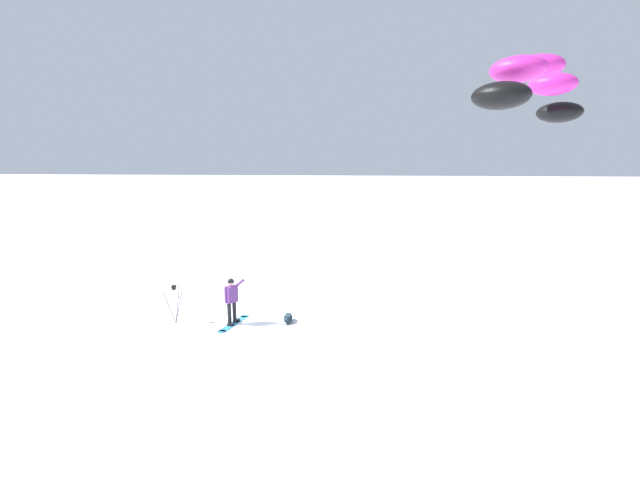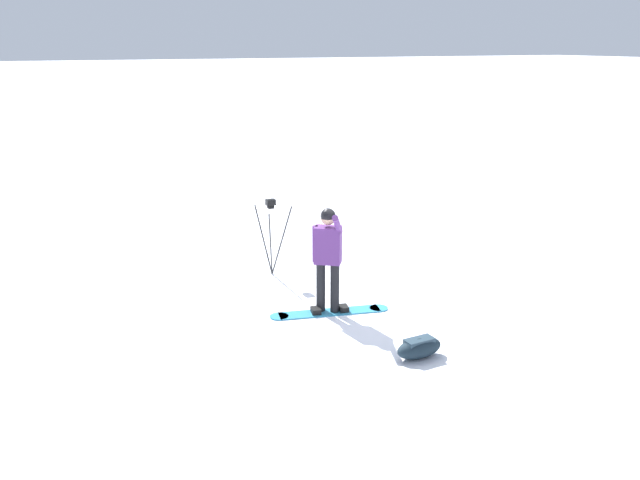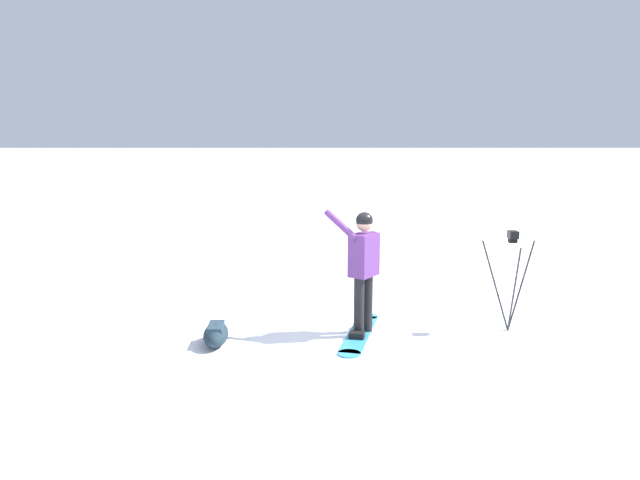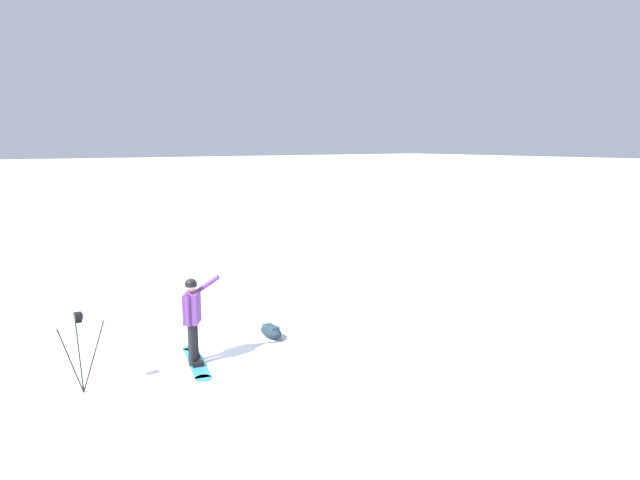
# 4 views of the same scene
# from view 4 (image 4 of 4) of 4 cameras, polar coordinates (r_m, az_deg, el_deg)

# --- Properties ---
(ground_plane) EXTENTS (300.00, 300.00, 0.00)m
(ground_plane) POSITION_cam_4_polar(r_m,az_deg,el_deg) (11.80, -12.55, -11.00)
(ground_plane) COLOR white
(snowboarder) EXTENTS (0.76, 0.48, 1.69)m
(snowboarder) POSITION_cam_4_polar(r_m,az_deg,el_deg) (10.89, -12.79, -7.15)
(snowboarder) COLOR black
(snowboarder) RESTS_ON ground_plane
(snowboard) EXTENTS (0.66, 1.84, 0.10)m
(snowboard) POSITION_cam_4_polar(r_m,az_deg,el_deg) (11.25, -12.43, -11.94)
(snowboard) COLOR teal
(snowboard) RESTS_ON ground_plane
(gear_bag_large) EXTENTS (0.35, 0.69, 0.27)m
(gear_bag_large) POSITION_cam_4_polar(r_m,az_deg,el_deg) (12.31, -4.98, -9.20)
(gear_bag_large) COLOR #192833
(gear_bag_large) RESTS_ON ground_plane
(camera_tripod) EXTENTS (0.75, 0.59, 1.40)m
(camera_tripod) POSITION_cam_4_polar(r_m,az_deg,el_deg) (10.25, -23.17, -8.94)
(camera_tripod) COLOR #262628
(camera_tripod) RESTS_ON ground_plane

